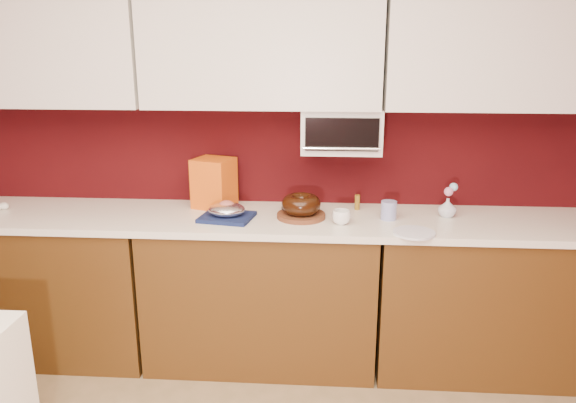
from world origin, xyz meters
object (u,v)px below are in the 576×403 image
(bundt_cake, at_px, (301,204))
(flower_vase, at_px, (447,206))
(blue_jar, at_px, (389,210))
(foil_ham_nest, at_px, (227,210))
(coffee_mug, at_px, (341,216))
(toaster_oven, at_px, (341,130))
(pandoro_box, at_px, (214,183))

(bundt_cake, relative_size, flower_vase, 1.81)
(bundt_cake, relative_size, blue_jar, 2.12)
(foil_ham_nest, distance_m, coffee_mug, 0.64)
(toaster_oven, height_order, pandoro_box, toaster_oven)
(bundt_cake, relative_size, foil_ham_nest, 1.07)
(flower_vase, bearing_deg, coffee_mug, -163.34)
(foil_ham_nest, height_order, pandoro_box, pandoro_box)
(foil_ham_nest, distance_m, blue_jar, 0.91)
(toaster_oven, height_order, flower_vase, toaster_oven)
(bundt_cake, bearing_deg, blue_jar, 1.04)
(toaster_oven, relative_size, coffee_mug, 4.70)
(toaster_oven, height_order, foil_ham_nest, toaster_oven)
(bundt_cake, xyz_separation_m, coffee_mug, (0.22, -0.10, -0.03))
(toaster_oven, distance_m, foil_ham_nest, 0.79)
(toaster_oven, relative_size, foil_ham_nest, 2.17)
(coffee_mug, bearing_deg, blue_jar, 22.36)
(toaster_oven, bearing_deg, flower_vase, -8.90)
(pandoro_box, relative_size, flower_vase, 2.42)
(bundt_cake, bearing_deg, pandoro_box, 160.83)
(foil_ham_nest, xyz_separation_m, blue_jar, (0.91, 0.06, -0.00))
(foil_ham_nest, distance_m, flower_vase, 1.25)
(blue_jar, bearing_deg, toaster_oven, 148.54)
(flower_vase, bearing_deg, pandoro_box, 175.60)
(flower_vase, bearing_deg, toaster_oven, 171.10)
(foil_ham_nest, xyz_separation_m, flower_vase, (1.24, 0.13, 0.01))
(toaster_oven, xyz_separation_m, coffee_mug, (0.01, -0.28, -0.43))
(pandoro_box, xyz_separation_m, flower_vase, (1.36, -0.10, -0.09))
(bundt_cake, distance_m, flower_vase, 0.83)
(toaster_oven, distance_m, blue_jar, 0.53)
(coffee_mug, bearing_deg, foil_ham_nest, 175.57)
(bundt_cake, relative_size, pandoro_box, 0.75)
(toaster_oven, xyz_separation_m, foil_ham_nest, (-0.63, -0.23, -0.42))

